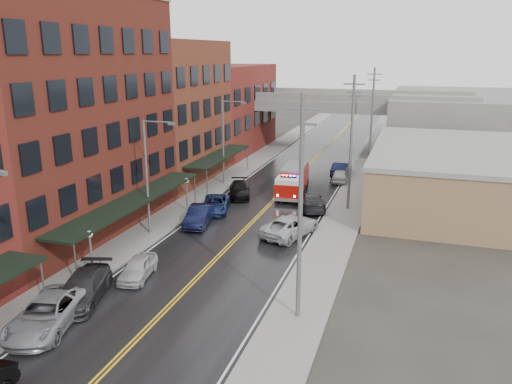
% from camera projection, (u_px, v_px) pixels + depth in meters
% --- Properties ---
extents(road, '(11.00, 160.00, 0.02)m').
position_uv_depth(road, '(255.00, 219.00, 42.80)').
color(road, black).
rests_on(road, ground).
extents(sidewalk_left, '(3.00, 160.00, 0.15)m').
position_uv_depth(sidewalk_left, '(178.00, 210.00, 44.92)').
color(sidewalk_left, slate).
rests_on(sidewalk_left, ground).
extents(sidewalk_right, '(3.00, 160.00, 0.15)m').
position_uv_depth(sidewalk_right, '(341.00, 227.00, 40.64)').
color(sidewalk_right, slate).
rests_on(sidewalk_right, ground).
extents(curb_left, '(0.30, 160.00, 0.15)m').
position_uv_depth(curb_left, '(195.00, 212.00, 44.43)').
color(curb_left, gray).
rests_on(curb_left, ground).
extents(curb_right, '(0.30, 160.00, 0.15)m').
position_uv_depth(curb_right, '(321.00, 225.00, 41.13)').
color(curb_right, gray).
rests_on(curb_right, ground).
extents(brick_building_b, '(9.00, 20.00, 18.00)m').
position_uv_depth(brick_building_b, '(61.00, 118.00, 37.83)').
color(brick_building_b, '#571D17').
rests_on(brick_building_b, ground).
extents(brick_building_c, '(9.00, 15.00, 15.00)m').
position_uv_depth(brick_building_c, '(169.00, 112.00, 54.28)').
color(brick_building_c, brown).
rests_on(brick_building_c, ground).
extents(brick_building_far, '(9.00, 20.00, 12.00)m').
position_uv_depth(brick_building_far, '(226.00, 109.00, 70.72)').
color(brick_building_far, maroon).
rests_on(brick_building_far, ground).
extents(tan_building, '(14.00, 22.00, 5.00)m').
position_uv_depth(tan_building, '(451.00, 178.00, 46.60)').
color(tan_building, '#90744D').
rests_on(tan_building, ground).
extents(right_far_block, '(18.00, 30.00, 8.00)m').
position_uv_depth(right_far_block, '(455.00, 121.00, 73.11)').
color(right_far_block, slate).
rests_on(right_far_block, ground).
extents(awning_1, '(2.60, 18.00, 3.09)m').
position_uv_depth(awning_1, '(133.00, 200.00, 37.76)').
color(awning_1, black).
rests_on(awning_1, ground).
extents(awning_2, '(2.60, 13.00, 3.09)m').
position_uv_depth(awning_2, '(219.00, 156.00, 53.80)').
color(awning_2, black).
rests_on(awning_2, ground).
extents(globe_lamp_1, '(0.44, 0.44, 3.12)m').
position_uv_depth(globe_lamp_1, '(90.00, 243.00, 31.21)').
color(globe_lamp_1, '#59595B').
rests_on(globe_lamp_1, ground).
extents(globe_lamp_2, '(0.44, 0.44, 3.12)m').
position_uv_depth(globe_lamp_2, '(187.00, 187.00, 44.04)').
color(globe_lamp_2, '#59595B').
rests_on(globe_lamp_2, ground).
extents(street_lamp_1, '(2.64, 0.22, 9.00)m').
position_uv_depth(street_lamp_1, '(149.00, 170.00, 37.81)').
color(street_lamp_1, '#59595B').
rests_on(street_lamp_1, ground).
extents(street_lamp_2, '(2.64, 0.22, 9.00)m').
position_uv_depth(street_lamp_2, '(225.00, 137.00, 52.47)').
color(street_lamp_2, '#59595B').
rests_on(street_lamp_2, ground).
extents(utility_pole_0, '(1.80, 0.24, 12.00)m').
position_uv_depth(utility_pole_0, '(300.00, 207.00, 25.23)').
color(utility_pole_0, '#59595B').
rests_on(utility_pole_0, ground).
extents(utility_pole_1, '(1.80, 0.24, 12.00)m').
position_uv_depth(utility_pole_1, '(351.00, 141.00, 43.56)').
color(utility_pole_1, '#59595B').
rests_on(utility_pole_1, ground).
extents(utility_pole_2, '(1.80, 0.24, 12.00)m').
position_uv_depth(utility_pole_2, '(372.00, 115.00, 61.89)').
color(utility_pole_2, '#59595B').
rests_on(utility_pole_2, ground).
extents(overpass, '(40.00, 10.00, 7.50)m').
position_uv_depth(overpass, '(324.00, 109.00, 70.50)').
color(overpass, slate).
rests_on(overpass, ground).
extents(fire_truck, '(3.51, 7.68, 2.74)m').
position_uv_depth(fire_truck, '(292.00, 180.00, 49.77)').
color(fire_truck, '#9E0E07').
rests_on(fire_truck, ground).
extents(parked_car_left_2, '(3.93, 6.26, 1.61)m').
position_uv_depth(parked_car_left_2, '(47.00, 313.00, 25.80)').
color(parked_car_left_2, gray).
rests_on(parked_car_left_2, ground).
extents(parked_car_left_3, '(3.69, 5.90, 1.59)m').
position_uv_depth(parked_car_left_3, '(83.00, 288.00, 28.59)').
color(parked_car_left_3, '#232326').
rests_on(parked_car_left_3, ground).
extents(parked_car_left_4, '(2.24, 4.18, 1.35)m').
position_uv_depth(parked_car_left_4, '(138.00, 268.00, 31.57)').
color(parked_car_left_4, '#B7B7B7').
rests_on(parked_car_left_4, ground).
extents(parked_car_left_5, '(2.45, 5.05, 1.59)m').
position_uv_depth(parked_car_left_5, '(199.00, 216.00, 41.18)').
color(parked_car_left_5, black).
rests_on(parked_car_left_5, ground).
extents(parked_car_left_6, '(3.54, 5.40, 1.38)m').
position_uv_depth(parked_car_left_6, '(215.00, 204.00, 44.70)').
color(parked_car_left_6, navy).
rests_on(parked_car_left_6, ground).
extents(parked_car_left_7, '(3.51, 5.38, 1.45)m').
position_uv_depth(parked_car_left_7, '(239.00, 190.00, 49.18)').
color(parked_car_left_7, black).
rests_on(parked_car_left_7, ground).
extents(parked_car_right_0, '(4.31, 6.20, 1.57)m').
position_uv_depth(parked_car_right_0, '(290.00, 226.00, 38.80)').
color(parked_car_right_0, '#B3B7BC').
rests_on(parked_car_right_0, ground).
extents(parked_car_right_1, '(3.84, 5.74, 1.55)m').
position_uv_depth(parked_car_right_1, '(311.00, 201.00, 45.28)').
color(parked_car_right_1, '#262628').
rests_on(parked_car_right_1, ground).
extents(parked_car_right_2, '(2.08, 4.31, 1.42)m').
position_uv_depth(parked_car_right_2, '(340.00, 176.00, 54.77)').
color(parked_car_right_2, '#B9B9B9').
rests_on(parked_car_right_2, ground).
extents(parked_car_right_3, '(1.82, 4.92, 1.61)m').
position_uv_depth(parked_car_right_3, '(341.00, 169.00, 57.56)').
color(parked_car_right_3, black).
rests_on(parked_car_right_3, ground).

